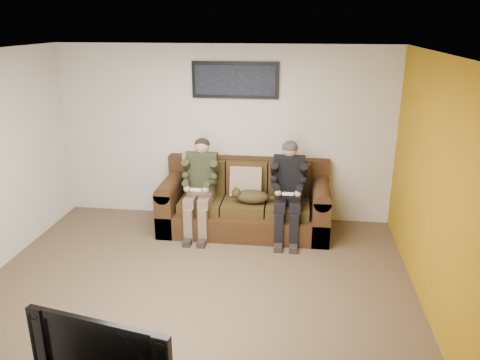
# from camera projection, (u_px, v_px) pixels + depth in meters

# --- Properties ---
(floor) EXTENTS (5.00, 5.00, 0.00)m
(floor) POSITION_uv_depth(u_px,v_px,m) (194.00, 292.00, 5.27)
(floor) COLOR brown
(floor) RESTS_ON ground
(ceiling) EXTENTS (5.00, 5.00, 0.00)m
(ceiling) POSITION_uv_depth(u_px,v_px,m) (185.00, 55.00, 4.43)
(ceiling) COLOR silver
(ceiling) RESTS_ON ground
(wall_back) EXTENTS (5.00, 0.00, 5.00)m
(wall_back) POSITION_uv_depth(u_px,v_px,m) (224.00, 134.00, 6.96)
(wall_back) COLOR beige
(wall_back) RESTS_ON ground
(wall_front) EXTENTS (5.00, 0.00, 5.00)m
(wall_front) POSITION_uv_depth(u_px,v_px,m) (103.00, 310.00, 2.74)
(wall_front) COLOR beige
(wall_front) RESTS_ON ground
(wall_right) EXTENTS (0.00, 4.50, 4.50)m
(wall_right) POSITION_uv_depth(u_px,v_px,m) (441.00, 195.00, 4.55)
(wall_right) COLOR beige
(wall_right) RESTS_ON ground
(accent_wall_right) EXTENTS (0.00, 4.50, 4.50)m
(accent_wall_right) POSITION_uv_depth(u_px,v_px,m) (440.00, 195.00, 4.55)
(accent_wall_right) COLOR #AD7C11
(accent_wall_right) RESTS_ON ground
(sofa) EXTENTS (2.39, 1.03, 0.98)m
(sofa) POSITION_uv_depth(u_px,v_px,m) (246.00, 203.00, 6.83)
(sofa) COLOR #382211
(sofa) RESTS_ON ground
(throw_pillow) EXTENTS (0.46, 0.22, 0.45)m
(throw_pillow) POSITION_uv_depth(u_px,v_px,m) (246.00, 181.00, 6.77)
(throw_pillow) COLOR #9C7F66
(throw_pillow) RESTS_ON sofa
(throw_blanket) EXTENTS (0.49, 0.24, 0.09)m
(throw_blanket) POSITION_uv_depth(u_px,v_px,m) (200.00, 156.00, 7.00)
(throw_blanket) COLOR #C2BD8E
(throw_blanket) RESTS_ON sofa
(person_left) EXTENTS (0.51, 0.87, 1.33)m
(person_left) POSITION_uv_depth(u_px,v_px,m) (200.00, 181.00, 6.59)
(person_left) COLOR brown
(person_left) RESTS_ON sofa
(person_right) EXTENTS (0.51, 0.86, 1.34)m
(person_right) POSITION_uv_depth(u_px,v_px,m) (288.00, 184.00, 6.44)
(person_right) COLOR black
(person_right) RESTS_ON sofa
(cat) EXTENTS (0.66, 0.26, 0.24)m
(cat) POSITION_uv_depth(u_px,v_px,m) (251.00, 196.00, 6.52)
(cat) COLOR #4A3B1D
(cat) RESTS_ON sofa
(framed_poster) EXTENTS (1.25, 0.05, 0.52)m
(framed_poster) POSITION_uv_depth(u_px,v_px,m) (235.00, 80.00, 6.65)
(framed_poster) COLOR black
(framed_poster) RESTS_ON wall_back
(television) EXTENTS (1.08, 0.35, 0.62)m
(television) POSITION_uv_depth(u_px,v_px,m) (109.00, 350.00, 3.21)
(television) COLOR black
(television) RESTS_ON tv_stand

